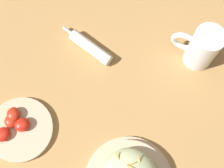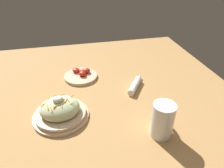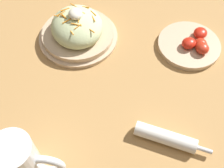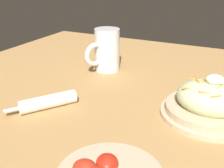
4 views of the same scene
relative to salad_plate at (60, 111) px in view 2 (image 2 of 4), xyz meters
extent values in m
plane|color=#B2844C|center=(0.15, 0.08, -0.03)|extent=(1.43, 1.43, 0.00)
cylinder|color=#D1B28E|center=(0.00, 0.00, -0.03)|extent=(0.23, 0.23, 0.01)
cylinder|color=#D1B28E|center=(0.00, 0.00, -0.02)|extent=(0.21, 0.21, 0.02)
ellipsoid|color=beige|center=(0.00, 0.00, 0.01)|extent=(0.16, 0.15, 0.08)
cylinder|color=orange|center=(-0.01, -0.03, 0.05)|extent=(0.02, 0.01, 0.01)
cylinder|color=orange|center=(0.03, 0.00, 0.05)|extent=(0.01, 0.03, 0.01)
cylinder|color=orange|center=(-0.01, 0.05, 0.04)|extent=(0.02, 0.01, 0.01)
cylinder|color=orange|center=(0.01, -0.03, 0.05)|extent=(0.01, 0.03, 0.01)
cylinder|color=orange|center=(-0.04, -0.02, 0.05)|extent=(0.01, 0.03, 0.00)
cylinder|color=orange|center=(0.04, 0.00, 0.05)|extent=(0.01, 0.02, 0.00)
cylinder|color=orange|center=(-0.01, 0.02, 0.05)|extent=(0.01, 0.02, 0.01)
cylinder|color=orange|center=(-0.06, 0.00, 0.04)|extent=(0.03, 0.02, 0.01)
cylinder|color=orange|center=(-0.01, -0.03, 0.05)|extent=(0.02, 0.01, 0.01)
cylinder|color=orange|center=(0.05, -0.02, 0.04)|extent=(0.03, 0.01, 0.01)
cylinder|color=orange|center=(0.01, 0.05, 0.04)|extent=(0.03, 0.01, 0.01)
cylinder|color=orange|center=(-0.02, -0.05, 0.04)|extent=(0.01, 0.02, 0.00)
cylinder|color=orange|center=(-0.03, -0.04, 0.05)|extent=(0.01, 0.03, 0.01)
cylinder|color=orange|center=(-0.04, 0.04, 0.04)|extent=(0.01, 0.02, 0.01)
cylinder|color=orange|center=(0.01, 0.01, 0.05)|extent=(0.02, 0.01, 0.00)
cylinder|color=orange|center=(0.05, 0.03, 0.04)|extent=(0.03, 0.02, 0.01)
ellipsoid|color=white|center=(0.00, 0.00, 0.06)|extent=(0.04, 0.04, 0.02)
cylinder|color=white|center=(0.37, -0.18, 0.04)|extent=(0.08, 0.08, 0.14)
cylinder|color=gold|center=(0.37, -0.18, 0.01)|extent=(0.08, 0.08, 0.08)
cylinder|color=white|center=(0.37, -0.18, 0.06)|extent=(0.08, 0.08, 0.01)
torus|color=white|center=(0.39, -0.13, 0.03)|extent=(0.04, 0.08, 0.08)
cylinder|color=white|center=(0.37, 0.14, -0.02)|extent=(0.11, 0.14, 0.03)
cylinder|color=silver|center=(0.42, 0.21, -0.02)|extent=(0.03, 0.04, 0.01)
cylinder|color=#D1B28E|center=(0.11, 0.31, -0.03)|extent=(0.18, 0.18, 0.02)
ellipsoid|color=red|center=(0.09, 0.35, -0.01)|extent=(0.06, 0.06, 0.02)
ellipsoid|color=red|center=(0.15, 0.33, -0.01)|extent=(0.04, 0.04, 0.03)
ellipsoid|color=red|center=(0.12, 0.30, -0.01)|extent=(0.05, 0.05, 0.03)
ellipsoid|color=red|center=(0.13, 0.33, -0.01)|extent=(0.04, 0.04, 0.02)
camera|label=1|loc=(-0.03, 0.04, 0.82)|focal=49.72mm
camera|label=2|loc=(0.06, -0.69, 0.56)|focal=33.22mm
camera|label=3|loc=(0.60, -0.05, 0.60)|focal=46.04mm
camera|label=4|loc=(-0.06, 0.65, 0.30)|focal=46.23mm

